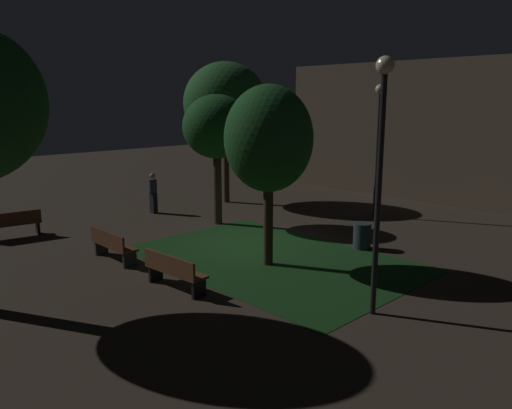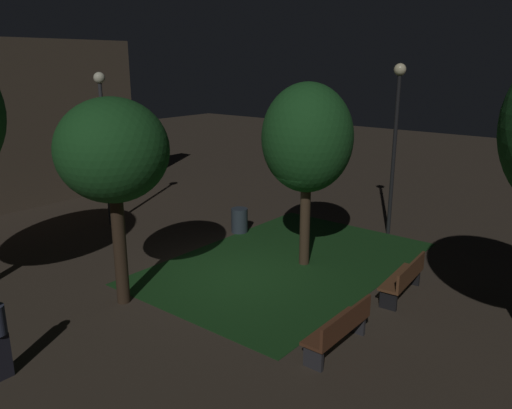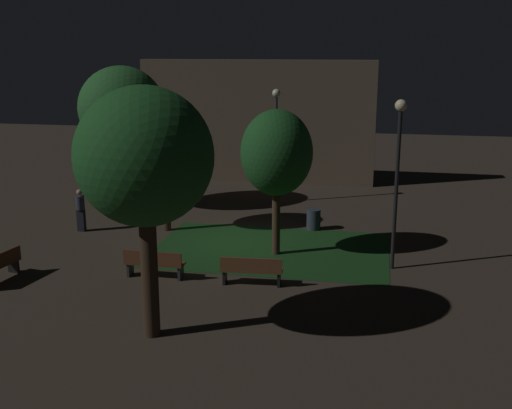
# 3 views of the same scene
# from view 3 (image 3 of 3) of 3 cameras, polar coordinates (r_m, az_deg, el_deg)

# --- Properties ---
(ground_plane) EXTENTS (60.00, 60.00, 0.00)m
(ground_plane) POSITION_cam_3_polar(r_m,az_deg,el_deg) (22.19, -2.22, -3.54)
(ground_plane) COLOR #3D3328
(grass_lawn) EXTENTS (7.96, 5.31, 0.01)m
(grass_lawn) POSITION_cam_3_polar(r_m,az_deg,el_deg) (21.49, 1.36, -4.12)
(grass_lawn) COLOR #194219
(grass_lawn) RESTS_ON ground
(bench_back_row) EXTENTS (1.80, 0.49, 0.88)m
(bench_back_row) POSITION_cam_3_polar(r_m,az_deg,el_deg) (19.02, -9.28, -5.28)
(bench_back_row) COLOR brown
(bench_back_row) RESTS_ON ground
(bench_by_lamp) EXTENTS (1.83, 0.62, 0.88)m
(bench_by_lamp) POSITION_cam_3_polar(r_m,az_deg,el_deg) (18.23, -0.41, -5.96)
(bench_by_lamp) COLOR brown
(bench_by_lamp) RESTS_ON ground
(tree_back_right) EXTENTS (3.56, 3.56, 6.01)m
(tree_back_right) POSITION_cam_3_polar(r_m,az_deg,el_deg) (26.70, -12.13, 8.56)
(tree_back_right) COLOR #423021
(tree_back_right) RESTS_ON ground
(tree_near_wall) EXTENTS (2.41, 2.41, 4.63)m
(tree_near_wall) POSITION_cam_3_polar(r_m,az_deg,el_deg) (23.22, -8.38, 5.92)
(tree_near_wall) COLOR #38281C
(tree_near_wall) RESTS_ON ground
(tree_right_canopy) EXTENTS (3.16, 3.16, 5.97)m
(tree_right_canopy) POSITION_cam_3_polar(r_m,az_deg,el_deg) (14.32, -10.14, 4.15)
(tree_right_canopy) COLOR #38281C
(tree_right_canopy) RESTS_ON ground
(tree_back_left) EXTENTS (2.35, 2.35, 4.84)m
(tree_back_left) POSITION_cam_3_polar(r_m,az_deg,el_deg) (20.24, 1.90, 4.67)
(tree_back_left) COLOR #423021
(tree_back_left) RESTS_ON ground
(lamp_post_plaza_east) EXTENTS (0.36, 0.36, 5.26)m
(lamp_post_plaza_east) POSITION_cam_3_polar(r_m,az_deg,el_deg) (19.29, 12.82, 4.12)
(lamp_post_plaza_east) COLOR black
(lamp_post_plaza_east) RESTS_ON ground
(lamp_post_path_center) EXTENTS (0.36, 0.36, 4.99)m
(lamp_post_path_center) POSITION_cam_3_polar(r_m,az_deg,el_deg) (27.29, 1.84, 7.04)
(lamp_post_path_center) COLOR #333338
(lamp_post_path_center) RESTS_ON ground
(trash_bin) EXTENTS (0.53, 0.53, 0.79)m
(trash_bin) POSITION_cam_3_polar(r_m,az_deg,el_deg) (23.79, 5.27, -1.37)
(trash_bin) COLOR #2D3842
(trash_bin) RESTS_ON ground
(pedestrian) EXTENTS (0.32, 0.32, 1.61)m
(pedestrian) POSITION_cam_3_polar(r_m,az_deg,el_deg) (24.28, -15.70, -0.41)
(pedestrian) COLOR black
(pedestrian) RESTS_ON ground
(building_wall_backdrop) EXTENTS (11.88, 0.80, 6.12)m
(building_wall_backdrop) POSITION_cam_3_polar(r_m,az_deg,el_deg) (31.87, 0.05, 7.57)
(building_wall_backdrop) COLOR brown
(building_wall_backdrop) RESTS_ON ground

